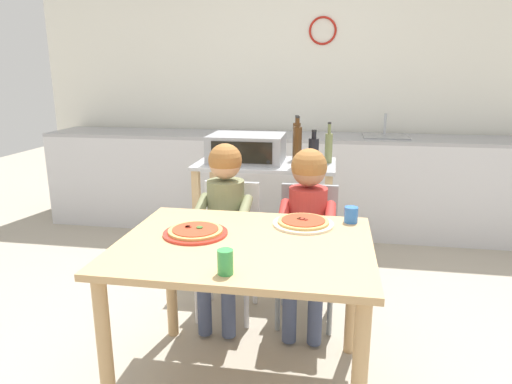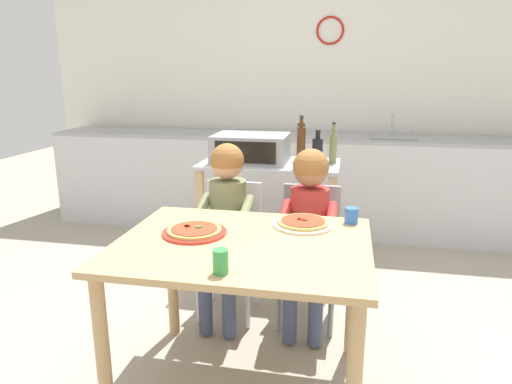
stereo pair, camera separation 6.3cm
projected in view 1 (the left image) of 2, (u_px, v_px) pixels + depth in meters
The scene contains 18 objects.
ground_plane at pixel (275, 286), 3.27m from camera, with size 10.93×10.93×0.00m, color #A89E8C.
back_wall_tiled at pixel (298, 85), 4.54m from camera, with size 5.28×0.14×2.70m.
kitchen_counter at pixel (293, 182), 4.38m from camera, with size 4.75×0.60×1.11m.
kitchen_island_cart at pixel (266, 201), 3.33m from camera, with size 0.98×0.55×0.86m.
toaster_oven at pixel (247, 148), 3.26m from camera, with size 0.52×0.40×0.19m.
bottle_squat_spirits at pixel (296, 141), 3.30m from camera, with size 0.06×0.06×0.32m.
bottle_brown_beer at pixel (297, 146), 3.06m from camera, with size 0.06×0.06×0.34m.
bottle_slim_sauce at pixel (329, 147), 3.21m from camera, with size 0.05×0.05×0.29m.
bottle_tall_green_wine at pixel (314, 151), 3.09m from camera, with size 0.07×0.07×0.25m.
dining_table at pixel (245, 265), 2.06m from camera, with size 1.12×0.88×0.75m.
dining_chair_left at pixel (229, 239), 2.83m from camera, with size 0.36×0.36×0.81m.
dining_chair_right at pixel (307, 243), 2.76m from camera, with size 0.36×0.36×0.81m.
child_in_olive_shirt at pixel (224, 212), 2.66m from camera, with size 0.32×0.42×1.06m.
child_in_red_shirt at pixel (307, 216), 2.59m from camera, with size 0.32×0.42×1.05m.
pizza_plate_red_rimmed at pixel (195, 232), 2.12m from camera, with size 0.30×0.30×0.03m.
pizza_plate_cream at pixel (303, 223), 2.25m from camera, with size 0.30×0.30×0.03m.
drinking_cup_blue at pixel (351, 215), 2.28m from camera, with size 0.07×0.07×0.08m, color blue.
drinking_cup_green at pixel (225, 262), 1.70m from camera, with size 0.06×0.06×0.10m, color green.
Camera 1 is at (0.37, -1.87, 1.48)m, focal length 32.13 mm.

